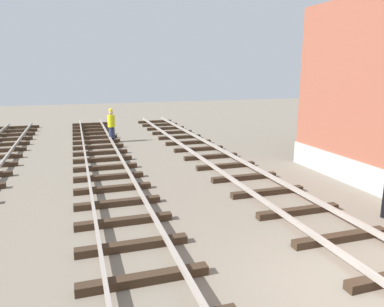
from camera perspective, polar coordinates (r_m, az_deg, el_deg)
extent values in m
plane|color=slate|center=(7.57, 22.82, -19.34)|extent=(80.00, 80.00, 0.00)
cube|color=#38281C|center=(9.42, 22.11, -12.05)|extent=(2.50, 0.24, 0.18)
cube|color=#38281C|center=(10.66, 16.21, -8.64)|extent=(2.50, 0.24, 0.18)
cube|color=#38281C|center=(12.02, 11.68, -5.91)|extent=(2.50, 0.24, 0.18)
cube|color=#38281C|center=(13.46, 8.12, -3.71)|extent=(2.50, 0.24, 0.18)
cube|color=#38281C|center=(14.96, 5.27, -1.94)|extent=(2.50, 0.24, 0.18)
cube|color=#38281C|center=(16.50, 2.95, -0.49)|extent=(2.50, 0.24, 0.18)
cube|color=#38281C|center=(18.07, 1.04, 0.71)|extent=(2.50, 0.24, 0.18)
cube|color=#38281C|center=(19.67, -0.57, 1.71)|extent=(2.50, 0.24, 0.18)
cube|color=#38281C|center=(21.28, -1.94, 2.56)|extent=(2.50, 0.24, 0.18)
cube|color=#38281C|center=(22.91, -3.12, 3.30)|extent=(2.50, 0.24, 0.18)
cube|color=#38281C|center=(24.54, -4.14, 3.93)|extent=(2.50, 0.24, 0.18)
cube|color=#38281C|center=(26.19, -5.03, 4.48)|extent=(2.50, 0.24, 0.18)
cube|color=#38281C|center=(27.85, -5.82, 4.97)|extent=(2.50, 0.24, 0.18)
cube|color=#9E9389|center=(7.79, 26.28, -16.59)|extent=(0.08, 46.23, 0.14)
cube|color=#38281C|center=(7.30, -7.46, -18.81)|extent=(2.50, 0.24, 0.18)
cube|color=#38281C|center=(8.51, -9.23, -13.98)|extent=(2.50, 0.24, 0.18)
cube|color=#38281C|center=(9.77, -10.51, -10.36)|extent=(2.50, 0.24, 0.18)
cube|color=#38281C|center=(11.06, -11.47, -7.57)|extent=(2.50, 0.24, 0.18)
cube|color=#38281C|center=(12.38, -12.22, -5.37)|extent=(2.50, 0.24, 0.18)
cube|color=#38281C|center=(13.72, -12.82, -3.60)|extent=(2.50, 0.24, 0.18)
cube|color=#38281C|center=(15.06, -13.31, -2.14)|extent=(2.50, 0.24, 0.18)
cube|color=#38281C|center=(16.42, -13.72, -0.92)|extent=(2.50, 0.24, 0.18)
cube|color=#38281C|center=(17.78, -14.07, 0.11)|extent=(2.50, 0.24, 0.18)
cube|color=#38281C|center=(19.15, -14.37, 1.00)|extent=(2.50, 0.24, 0.18)
cube|color=#38281C|center=(20.52, -14.62, 1.76)|extent=(2.50, 0.24, 0.18)
cube|color=#38281C|center=(21.90, -14.85, 2.43)|extent=(2.50, 0.24, 0.18)
cube|color=#38281C|center=(23.28, -15.05, 3.03)|extent=(2.50, 0.24, 0.18)
cube|color=#38281C|center=(24.66, -15.23, 3.55)|extent=(2.50, 0.24, 0.18)
cube|color=#38281C|center=(26.04, -15.38, 4.02)|extent=(2.50, 0.24, 0.18)
cube|color=#38281C|center=(27.43, -15.53, 4.44)|extent=(2.50, 0.24, 0.18)
cube|color=#38281C|center=(21.57, -27.25, 1.26)|extent=(2.50, 0.24, 0.18)
cube|color=#38281C|center=(23.06, -26.67, 2.00)|extent=(2.50, 0.24, 0.18)
cube|color=#38281C|center=(24.57, -26.15, 2.64)|extent=(2.50, 0.24, 0.18)
cube|color=#38281C|center=(26.07, -25.69, 3.21)|extent=(2.50, 0.24, 0.18)
cube|color=#38281C|center=(27.58, -25.29, 3.72)|extent=(2.50, 0.24, 0.18)
cylinder|color=#262D4C|center=(20.66, -12.38, 2.90)|extent=(0.32, 0.32, 0.85)
cylinder|color=yellow|center=(20.54, -12.48, 4.96)|extent=(0.40, 0.40, 0.65)
sphere|color=tan|center=(20.49, -12.54, 6.19)|extent=(0.24, 0.24, 0.24)
sphere|color=yellow|center=(20.48, -12.56, 6.58)|extent=(0.22, 0.22, 0.22)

